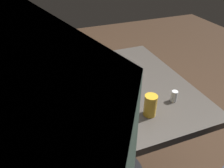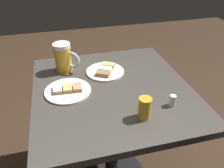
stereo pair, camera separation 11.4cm
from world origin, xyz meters
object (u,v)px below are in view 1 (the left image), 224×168
plate_far (68,93)px  salt_shaker (174,96)px  plate_near (102,71)px  beer_mug (59,60)px  beer_glass_small (150,105)px

plate_far → salt_shaker: salt_shaker is taller
plate_far → plate_near: bearing=-148.0°
beer_mug → beer_glass_small: 0.57m
beer_glass_small → plate_far: bearing=-42.5°
beer_glass_small → salt_shaker: size_ratio=1.82×
plate_near → beer_mug: 0.24m
plate_far → beer_glass_small: beer_glass_small is taller
beer_mug → beer_glass_small: bearing=120.9°
beer_mug → salt_shaker: (-0.45, 0.44, -0.06)m
plate_near → plate_far: (0.22, 0.14, -0.00)m
plate_near → beer_glass_small: size_ratio=2.18×
plate_far → salt_shaker: (-0.45, 0.23, 0.02)m
beer_mug → salt_shaker: size_ratio=3.05×
plate_near → plate_far: same height
beer_glass_small → salt_shaker: (-0.15, -0.04, -0.02)m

